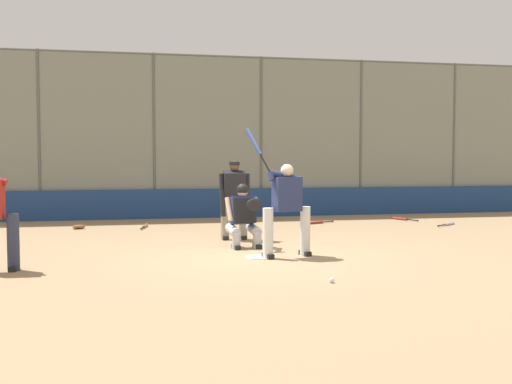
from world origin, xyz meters
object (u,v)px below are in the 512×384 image
object	(u,v)px
catcher_behind_plate	(244,215)
spare_bat_by_padding	(448,224)
batter_at_plate	(286,206)
baseball_loose	(332,280)
fielding_glove_on_dirt	(78,227)
umpire_home	(234,198)
spare_bat_near_backstop	(145,226)
spare_bat_third_base_side	(402,219)
spare_bat_first_base_side	(317,222)

from	to	relation	value
catcher_behind_plate	spare_bat_by_padding	xyz separation A→B (m)	(-5.65, -2.60, -0.59)
batter_at_plate	baseball_loose	xyz separation A→B (m)	(-0.07, 2.17, -0.82)
catcher_behind_plate	fielding_glove_on_dirt	distance (m)	4.96
batter_at_plate	umpire_home	bearing A→B (deg)	-90.09
catcher_behind_plate	spare_bat_near_backstop	xyz separation A→B (m)	(1.77, -3.64, -0.59)
spare_bat_third_base_side	umpire_home	bearing A→B (deg)	95.53
spare_bat_by_padding	spare_bat_first_base_side	size ratio (longest dim) A/B	0.95
spare_bat_first_base_side	batter_at_plate	bearing A→B (deg)	44.77
baseball_loose	fielding_glove_on_dirt	bearing A→B (deg)	-60.98
spare_bat_first_base_side	umpire_home	bearing A→B (deg)	22.38
spare_bat_near_backstop	baseball_loose	world-z (taller)	baseball_loose
batter_at_plate	spare_bat_near_backstop	xyz separation A→B (m)	(2.28, -4.83, -0.83)
fielding_glove_on_dirt	spare_bat_by_padding	bearing A→B (deg)	173.31
spare_bat_third_base_side	spare_bat_first_base_side	size ratio (longest dim) A/B	1.04
spare_bat_third_base_side	baseball_loose	world-z (taller)	baseball_loose
batter_at_plate	spare_bat_near_backstop	size ratio (longest dim) A/B	2.60
catcher_behind_plate	spare_bat_first_base_side	xyz separation A→B (m)	(-2.57, -3.61, -0.59)
catcher_behind_plate	spare_bat_near_backstop	bearing A→B (deg)	-71.86
spare_bat_near_backstop	fielding_glove_on_dirt	bearing A→B (deg)	99.59
spare_bat_near_backstop	spare_bat_third_base_side	xyz separation A→B (m)	(-6.84, -0.38, 0.00)
spare_bat_near_backstop	baseball_loose	distance (m)	7.39
umpire_home	fielding_glove_on_dirt	world-z (taller)	umpire_home
umpire_home	spare_bat_first_base_side	size ratio (longest dim) A/B	2.05
batter_at_plate	spare_bat_third_base_side	world-z (taller)	batter_at_plate
batter_at_plate	fielding_glove_on_dirt	bearing A→B (deg)	-64.30
catcher_behind_plate	spare_bat_near_backstop	size ratio (longest dim) A/B	1.42
batter_at_plate	spare_bat_third_base_side	distance (m)	6.99
spare_bat_third_base_side	spare_bat_near_backstop	bearing A→B (deg)	68.79
umpire_home	fielding_glove_on_dirt	bearing A→B (deg)	-36.21
spare_bat_third_base_side	baseball_loose	distance (m)	8.65
catcher_behind_plate	spare_bat_by_padding	bearing A→B (deg)	-163.09
batter_at_plate	spare_bat_first_base_side	distance (m)	5.30
baseball_loose	catcher_behind_plate	bearing A→B (deg)	-80.19
spare_bat_near_backstop	spare_bat_by_padding	xyz separation A→B (m)	(-7.42, 1.04, 0.00)
catcher_behind_plate	spare_bat_third_base_side	world-z (taller)	catcher_behind_plate
batter_at_plate	spare_bat_third_base_side	bearing A→B (deg)	-143.72
fielding_glove_on_dirt	baseball_loose	bearing A→B (deg)	119.02
spare_bat_third_base_side	baseball_loose	size ratio (longest dim) A/B	11.04
batter_at_plate	umpire_home	distance (m)	2.35
spare_bat_by_padding	baseball_loose	distance (m)	7.83
baseball_loose	spare_bat_by_padding	bearing A→B (deg)	-130.35
batter_at_plate	spare_bat_by_padding	distance (m)	6.45
catcher_behind_plate	fielding_glove_on_dirt	bearing A→B (deg)	-55.60
fielding_glove_on_dirt	spare_bat_first_base_side	bearing A→B (deg)	179.63
spare_bat_by_padding	spare_bat_near_backstop	bearing A→B (deg)	136.31
spare_bat_near_backstop	fielding_glove_on_dirt	xyz separation A→B (m)	(1.54, -0.01, 0.02)
catcher_behind_plate	spare_bat_first_base_side	bearing A→B (deg)	-133.24
batter_at_plate	spare_bat_first_base_side	bearing A→B (deg)	-125.75
batter_at_plate	baseball_loose	bearing A→B (deg)	79.46
spare_bat_first_base_side	spare_bat_third_base_side	bearing A→B (deg)	167.26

